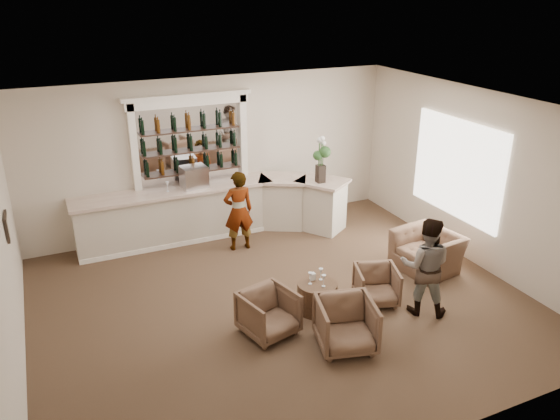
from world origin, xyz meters
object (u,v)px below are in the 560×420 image
Objects in this scene: armchair_left at (269,313)px; bar_counter at (216,211)px; sommelier at (238,211)px; guest at (425,266)px; flower_vase at (321,157)px; armchair_far at (427,251)px; armchair_center at (346,325)px; armchair_right at (377,285)px; cocktail_table at (317,297)px; espresso_machine at (194,177)px.

bar_counter is at bearing 69.77° from armchair_left.
sommelier is 0.99× the size of guest.
armchair_left is at bearing 26.69° from guest.
flower_vase is at bearing 36.18° from armchair_left.
guest is 1.47× the size of armchair_far.
armchair_left is 0.93× the size of armchair_center.
armchair_right is 0.70× the size of flower_vase.
armchair_far is (2.55, 0.41, 0.12)m from cocktail_table.
guest is 0.91m from armchair_right.
armchair_center is (0.51, -4.52, -0.19)m from bar_counter.
armchair_left reaches higher than cocktail_table.
cocktail_table is at bearing -118.73° from flower_vase.
flower_vase is (1.51, 2.75, 1.45)m from cocktail_table.
sommelier reaches higher than bar_counter.
flower_vase is (1.60, 3.81, 1.32)m from armchair_center.
flower_vase is (2.51, -0.80, 0.34)m from espresso_machine.
sommelier reaches higher than cocktail_table.
flower_vase reaches higher than guest.
bar_counter is 3.52m from cocktail_table.
guest is 1.97× the size of armchair_center.
cocktail_table is 3.86m from espresso_machine.
armchair_right is at bearing -65.98° from bar_counter.
flower_vase is at bearing -174.34° from sommelier.
armchair_right is at bearing -77.49° from armchair_far.
sommelier is (0.23, -0.77, 0.25)m from bar_counter.
armchair_center is at bearing 48.14° from guest.
flower_vase reaches higher than cocktail_table.
guest is 1.59m from armchair_far.
armchair_center is (-0.09, -1.06, 0.13)m from cocktail_table.
armchair_right is (1.11, 0.87, -0.06)m from armchair_center.
cocktail_table is 0.40× the size of guest.
armchair_left is 2.01m from armchair_right.
guest is 3.60m from flower_vase.
guest is at bearing -27.64° from armchair_right.
armchair_center is at bearing -123.25° from armchair_right.
armchair_left is at bearing -95.89° from bar_counter.
cocktail_table is 1.31× the size of espresso_machine.
cocktail_table is at bearing -171.72° from armchair_right.
armchair_right is 1.39× the size of espresso_machine.
sommelier is 3.06m from armchair_left.
bar_counter is 4.00m from armchair_right.
espresso_machine is at bearing 115.79° from armchair_center.
armchair_center reaches higher than armchair_right.
armchair_far is (2.91, -2.28, -0.46)m from sommelier.
sommelier is 1.96× the size of armchair_center.
armchair_far is 4.85m from espresso_machine.
armchair_left is 0.69× the size of armchair_far.
bar_counter reaches higher than armchair_left.
sommelier is (-0.37, 2.69, 0.58)m from cocktail_table.
armchair_right reaches higher than cocktail_table.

